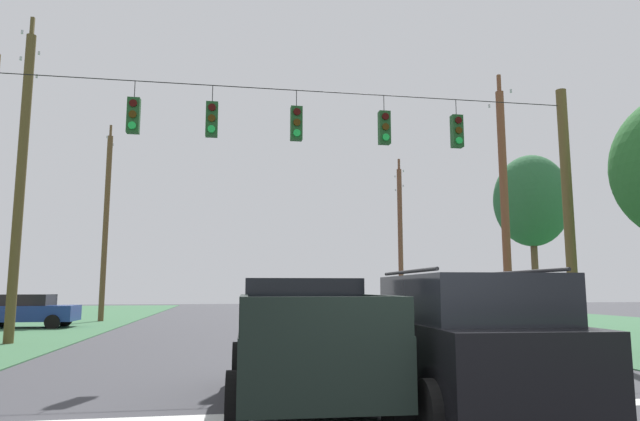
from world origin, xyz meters
TOP-DOWN VIEW (x-y plane):
  - stop_bar_stripe at (0.00, 2.50)m, footprint 13.07×0.45m
  - lane_dash_0 at (0.00, 8.50)m, footprint 2.50×0.15m
  - lane_dash_1 at (0.00, 14.94)m, footprint 2.50×0.15m
  - lane_dash_2 at (0.00, 20.79)m, footprint 2.50×0.15m
  - overhead_signal_span at (-0.12, 9.07)m, footprint 16.21×0.31m
  - pickup_truck at (-0.83, 3.26)m, footprint 2.42×5.46m
  - suv_black at (1.40, 2.17)m, footprint 2.42×4.90m
  - distant_car_crossing_white at (9.35, 20.15)m, footprint 4.42×2.26m
  - distant_car_oncoming at (-10.96, 21.67)m, footprint 4.34×2.09m
  - utility_pole_mid_right at (8.18, 13.47)m, footprint 0.30×1.81m
  - utility_pole_far_right at (8.37, 26.86)m, footprint 0.29×1.77m
  - utility_pole_mid_left at (-8.95, 14.01)m, footprint 0.32×1.78m
  - utility_pole_far_left at (-8.73, 26.43)m, footprint 0.30×1.74m
  - tree_roadside_far_right at (11.10, 16.56)m, footprint 3.24×3.24m

SIDE VIEW (x-z plane):
  - stop_bar_stripe at x=0.00m, z-range 0.00..0.01m
  - lane_dash_0 at x=0.00m, z-range 0.00..0.01m
  - lane_dash_1 at x=0.00m, z-range 0.00..0.01m
  - lane_dash_2 at x=0.00m, z-range 0.00..0.01m
  - distant_car_crossing_white at x=9.35m, z-range 0.03..1.55m
  - distant_car_oncoming at x=-10.96m, z-range 0.03..1.55m
  - pickup_truck at x=-0.83m, z-range -0.01..1.94m
  - suv_black at x=1.40m, z-range 0.03..2.09m
  - overhead_signal_span at x=-0.12m, z-range 0.54..8.30m
  - utility_pole_mid_right at x=8.18m, z-range -0.18..9.81m
  - utility_pole_far_right at x=8.37m, z-range -0.06..9.72m
  - utility_pole_far_left at x=-8.73m, z-range -0.16..10.82m
  - utility_pole_mid_left at x=-8.95m, z-range -0.08..11.10m
  - tree_roadside_far_right at x=11.10m, z-range 1.77..9.40m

